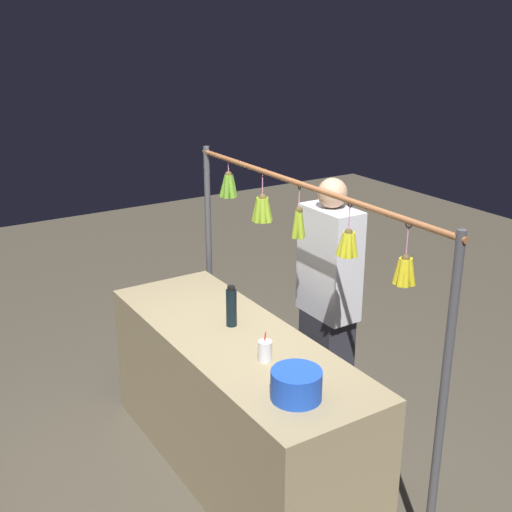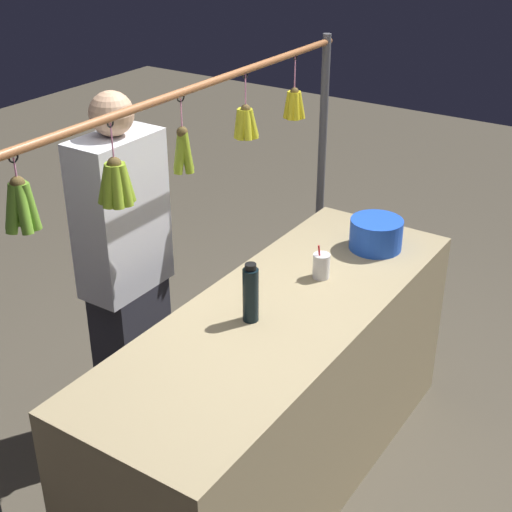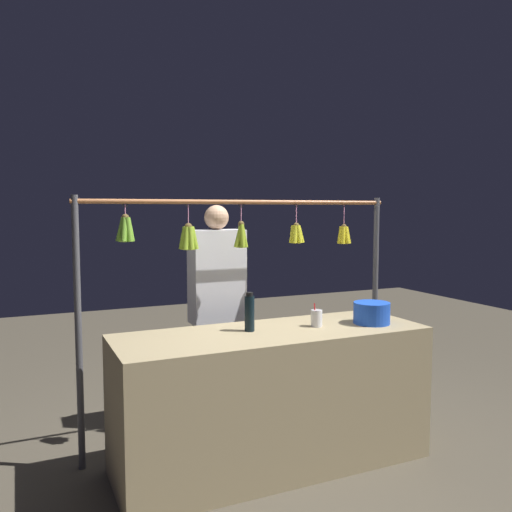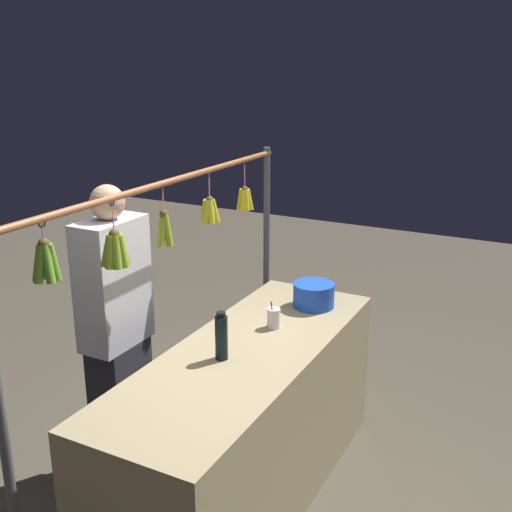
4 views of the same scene
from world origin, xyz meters
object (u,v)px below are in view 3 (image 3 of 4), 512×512
water_bottle (250,313)px  blue_bucket (372,313)px  drink_cup (317,318)px  vendor_person (217,318)px

water_bottle → blue_bucket: (-0.86, 0.14, -0.05)m
blue_bucket → water_bottle: bearing=-9.3°
drink_cup → vendor_person: (0.43, -0.77, -0.11)m
vendor_person → blue_bucket: bearing=134.4°
drink_cup → vendor_person: 0.89m
drink_cup → water_bottle: bearing=-7.8°
blue_bucket → vendor_person: (0.83, -0.85, -0.12)m
water_bottle → vendor_person: 0.73m
water_bottle → blue_bucket: 0.88m
water_bottle → vendor_person: size_ratio=0.15×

